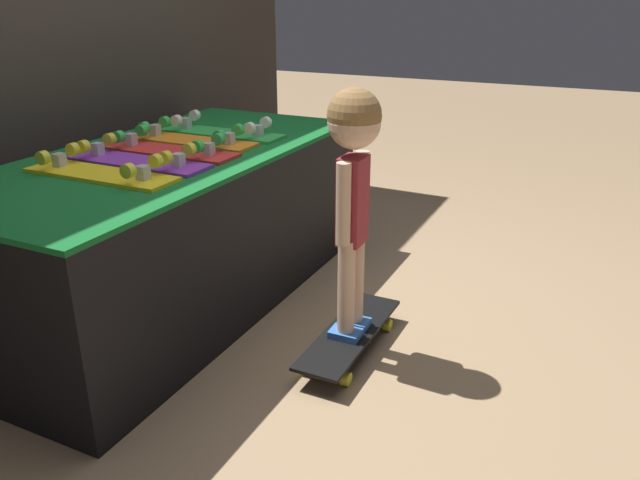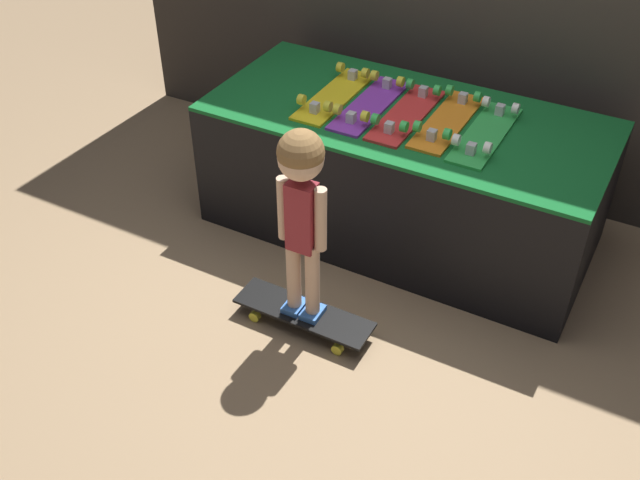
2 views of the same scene
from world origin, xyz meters
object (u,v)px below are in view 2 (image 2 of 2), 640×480
Objects in this scene: skateboard_red_on_rack at (407,113)px; skateboard_purple_on_rack at (370,103)px; skateboard_green_on_rack at (486,132)px; skateboard_on_floor at (304,314)px; skateboard_yellow_on_rack at (334,94)px; child at (301,193)px; skateboard_orange_on_rack at (448,120)px.

skateboard_purple_on_rack is at bearing 179.91° from skateboard_red_on_rack.
skateboard_on_floor is at bearing -118.33° from skateboard_green_on_rack.
skateboard_yellow_on_rack and skateboard_green_on_rack have the same top height.
skateboard_yellow_on_rack is at bearing 109.64° from skateboard_on_floor.
skateboard_yellow_on_rack is 0.20m from skateboard_purple_on_rack.
child is at bearing -118.33° from skateboard_green_on_rack.
skateboard_on_floor is 0.69m from child.
skateboard_red_on_rack is 1.11m from skateboard_on_floor.
skateboard_yellow_on_rack and skateboard_red_on_rack have the same top height.
skateboard_green_on_rack is at bearing 60.49° from child.
skateboard_green_on_rack is (0.40, 0.00, 0.00)m from skateboard_red_on_rack.
child is (-0.08, -0.89, 0.04)m from skateboard_red_on_rack.
skateboard_purple_on_rack is 1.11m from skateboard_on_floor.
skateboard_purple_on_rack reaches higher than skateboard_on_floor.
skateboard_purple_on_rack is (0.20, -0.00, 0.00)m from skateboard_yellow_on_rack.
skateboard_yellow_on_rack is 0.60m from skateboard_orange_on_rack.
child reaches higher than skateboard_orange_on_rack.
child is (0.12, -0.89, 0.04)m from skateboard_purple_on_rack.
skateboard_purple_on_rack and skateboard_orange_on_rack have the same top height.
skateboard_red_on_rack is (0.40, -0.00, 0.00)m from skateboard_yellow_on_rack.
skateboard_orange_on_rack is 0.20m from skateboard_green_on_rack.
skateboard_green_on_rack is at bearing 61.67° from skateboard_on_floor.
child is at bearing -95.24° from skateboard_red_on_rack.
skateboard_red_on_rack and skateboard_orange_on_rack have the same top height.
skateboard_orange_on_rack is at bearing 2.73° from skateboard_yellow_on_rack.
skateboard_red_on_rack is at bearing -179.55° from skateboard_green_on_rack.
skateboard_green_on_rack is at bearing 0.45° from skateboard_red_on_rack.
skateboard_red_on_rack is at bearing -171.17° from skateboard_orange_on_rack.
skateboard_green_on_rack is 1.02m from child.
skateboard_on_floor is at bearing -70.36° from skateboard_yellow_on_rack.
child is (-0.28, -0.92, 0.04)m from skateboard_orange_on_rack.
skateboard_yellow_on_rack is 0.80m from skateboard_green_on_rack.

